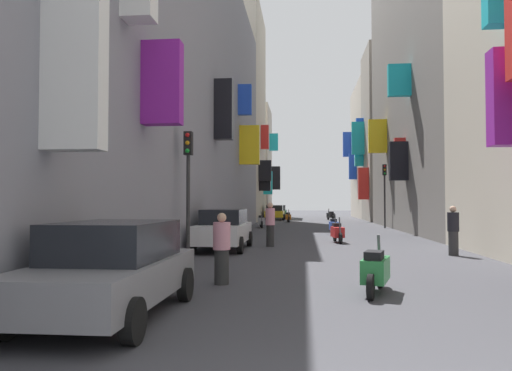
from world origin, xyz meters
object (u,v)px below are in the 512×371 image
at_px(scooter_red, 337,232).
at_px(parked_car_grey, 112,267).
at_px(scooter_green, 376,270).
at_px(traffic_light_far_corner, 188,171).
at_px(scooter_black, 331,215).
at_px(pedestrian_near_right, 222,249).
at_px(scooter_orange, 288,217).
at_px(pedestrian_crossing, 453,231).
at_px(scooter_blue, 334,226).
at_px(pedestrian_near_left, 270,224).
at_px(scooter_silver, 261,221).
at_px(traffic_light_near_corner, 385,185).
at_px(parked_car_yellow, 275,212).
at_px(parked_car_green, 278,211).
at_px(parked_car_white, 224,229).

bearing_deg(scooter_red, parked_car_grey, -107.24).
height_order(scooter_green, traffic_light_far_corner, traffic_light_far_corner).
distance_m(scooter_black, pedestrian_near_right, 38.37).
bearing_deg(scooter_orange, pedestrian_crossing, -76.50).
relative_size(scooter_blue, pedestrian_near_left, 1.13).
bearing_deg(scooter_blue, scooter_silver, 125.34).
xyz_separation_m(scooter_black, pedestrian_near_left, (-3.98, -29.01, 0.43)).
xyz_separation_m(parked_car_grey, pedestrian_near_left, (1.66, 12.25, 0.12)).
distance_m(scooter_blue, traffic_light_far_corner, 13.44).
bearing_deg(parked_car_grey, traffic_light_near_corner, 72.32).
xyz_separation_m(parked_car_yellow, scooter_green, (4.29, -39.02, -0.30)).
distance_m(parked_car_grey, scooter_blue, 20.52).
bearing_deg(scooter_blue, parked_car_green, 99.31).
bearing_deg(scooter_black, scooter_orange, -127.72).
height_order(scooter_orange, scooter_red, same).
xyz_separation_m(pedestrian_near_right, traffic_light_near_corner, (7.33, 23.67, 2.20)).
bearing_deg(scooter_blue, scooter_green, -90.86).
xyz_separation_m(pedestrian_near_left, traffic_light_far_corner, (-2.32, -4.39, 1.88)).
xyz_separation_m(scooter_blue, pedestrian_crossing, (3.32, -10.45, 0.37)).
xyz_separation_m(parked_car_grey, scooter_orange, (1.62, 36.07, -0.31)).
bearing_deg(scooter_green, pedestrian_near_right, 166.39).
bearing_deg(pedestrian_near_right, scooter_green, -13.61).
relative_size(parked_car_grey, scooter_blue, 2.07).
height_order(scooter_orange, traffic_light_far_corner, traffic_light_far_corner).
height_order(scooter_silver, traffic_light_far_corner, traffic_light_far_corner).
relative_size(scooter_blue, traffic_light_near_corner, 0.46).
distance_m(scooter_green, scooter_black, 38.91).
distance_m(scooter_blue, pedestrian_crossing, 10.97).
bearing_deg(scooter_silver, parked_car_green, 89.79).
xyz_separation_m(scooter_silver, scooter_red, (4.43, -12.03, 0.00)).
relative_size(parked_car_white, scooter_red, 2.31).
distance_m(parked_car_yellow, scooter_orange, 5.53).
bearing_deg(scooter_orange, traffic_light_near_corner, -53.23).
xyz_separation_m(scooter_green, scooter_red, (0.08, 12.09, 0.00)).
bearing_deg(traffic_light_near_corner, scooter_green, -99.61).
bearing_deg(scooter_red, parked_car_yellow, 99.21).
xyz_separation_m(parked_car_yellow, scooter_red, (4.37, -26.93, -0.30)).
bearing_deg(pedestrian_near_left, parked_car_green, 92.46).
height_order(scooter_blue, pedestrian_near_right, pedestrian_near_right).
height_order(parked_car_green, scooter_silver, parked_car_green).
bearing_deg(traffic_light_near_corner, scooter_black, 101.40).
xyz_separation_m(parked_car_white, pedestrian_crossing, (8.01, -1.33, 0.04)).
height_order(scooter_silver, scooter_red, same).
bearing_deg(scooter_silver, traffic_light_near_corner, 2.14).
distance_m(scooter_black, traffic_light_near_corner, 14.95).
xyz_separation_m(scooter_orange, traffic_light_far_corner, (-2.29, -28.22, 2.31)).
relative_size(parked_car_green, pedestrian_crossing, 2.60).
xyz_separation_m(pedestrian_crossing, traffic_light_near_corner, (0.55, 17.28, 2.15)).
distance_m(parked_car_green, scooter_black, 8.48).
bearing_deg(scooter_black, scooter_green, -91.80).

